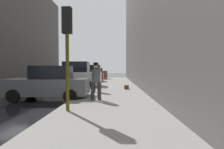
% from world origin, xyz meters
% --- Properties ---
extents(ground_plane, '(120.00, 120.00, 0.00)m').
position_xyz_m(ground_plane, '(0.00, 0.00, 0.00)').
color(ground_plane, black).
extents(sidewalk, '(4.00, 40.00, 0.15)m').
position_xyz_m(sidewalk, '(6.00, 0.00, 0.07)').
color(sidewalk, gray).
rests_on(sidewalk, ground_plane).
extents(parked_gray_coupe, '(4.25, 2.16, 1.79)m').
position_xyz_m(parked_gray_coupe, '(2.65, -1.83, 0.85)').
color(parked_gray_coupe, slate).
rests_on(parked_gray_coupe, ground_plane).
extents(parked_white_van, '(4.62, 2.10, 2.25)m').
position_xyz_m(parked_white_van, '(2.65, 3.95, 1.03)').
color(parked_white_van, silver).
rests_on(parked_white_van, ground_plane).
extents(parked_red_hatchback, '(4.21, 2.07, 1.79)m').
position_xyz_m(parked_red_hatchback, '(2.65, 9.71, 0.85)').
color(parked_red_hatchback, '#B2191E').
rests_on(parked_red_hatchback, ground_plane).
extents(parked_bronze_suv, '(4.60, 2.07, 2.25)m').
position_xyz_m(parked_bronze_suv, '(2.65, 15.42, 1.03)').
color(parked_bronze_suv, brown).
rests_on(parked_bronze_suv, ground_plane).
extents(parked_silver_sedan, '(4.25, 2.15, 1.79)m').
position_xyz_m(parked_silver_sedan, '(2.65, 21.07, 0.85)').
color(parked_silver_sedan, '#B7BABF').
rests_on(parked_silver_sedan, ground_plane).
extents(fire_hydrant, '(0.42, 0.22, 0.70)m').
position_xyz_m(fire_hydrant, '(4.45, 6.84, 0.50)').
color(fire_hydrant, red).
rests_on(fire_hydrant, sidewalk).
extents(traffic_light, '(0.32, 0.32, 3.60)m').
position_xyz_m(traffic_light, '(4.50, -4.96, 2.76)').
color(traffic_light, '#514C0F').
rests_on(traffic_light, sidewalk).
extents(pedestrian_with_beanie, '(0.51, 0.41, 1.78)m').
position_xyz_m(pedestrian_with_beanie, '(5.25, -2.83, 1.14)').
color(pedestrian_with_beanie, '#333338').
rests_on(pedestrian_with_beanie, sidewalk).
extents(pedestrian_in_red_jacket, '(0.52, 0.46, 1.71)m').
position_xyz_m(pedestrian_in_red_jacket, '(4.96, 0.08, 1.10)').
color(pedestrian_in_red_jacket, black).
rests_on(pedestrian_in_red_jacket, sidewalk).
extents(duffel_bag, '(0.32, 0.44, 0.28)m').
position_xyz_m(duffel_bag, '(6.97, 1.75, 0.29)').
color(duffel_bag, '#472D19').
rests_on(duffel_bag, sidewalk).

